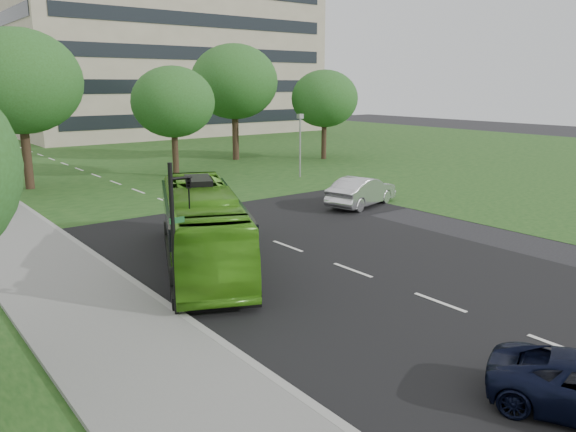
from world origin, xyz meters
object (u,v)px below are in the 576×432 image
object	(u,v)px
office_building	(168,41)
sedan	(362,191)
traffic_light	(178,228)
tree_park_c	(173,102)
bus	(202,226)
tree_park_b	(19,82)
camera_pole	(300,137)
tree_park_e	(324,99)
tree_park_d	(234,82)

from	to	relation	value
office_building	sedan	xyz separation A→B (m)	(-13.58, -51.96, -11.66)
office_building	traffic_light	size ratio (longest dim) A/B	8.60
traffic_light	tree_park_c	bearing A→B (deg)	87.51
tree_park_c	bus	world-z (taller)	tree_park_c
tree_park_b	camera_pole	distance (m)	19.05
tree_park_e	camera_pole	world-z (taller)	tree_park_e
tree_park_d	sedan	world-z (taller)	tree_park_d
office_building	tree_park_c	size ratio (longest dim) A/B	4.95
tree_park_b	tree_park_e	distance (m)	25.59
bus	office_building	bearing A→B (deg)	88.84
tree_park_c	camera_pole	distance (m)	9.66
tree_park_c	bus	xyz separation A→B (m)	(-8.76, -19.93, -4.00)
tree_park_d	traffic_light	xyz separation A→B (m)	(-20.48, -29.41, -4.23)
office_building	bus	distance (m)	62.59
tree_park_b	sedan	size ratio (longest dim) A/B	2.03
tree_park_c	traffic_light	size ratio (longest dim) A/B	1.74
office_building	bus	size ratio (longest dim) A/B	3.73
tree_park_b	traffic_light	world-z (taller)	tree_park_b
traffic_light	bus	bearing A→B (deg)	77.22
sedan	tree_park_e	bearing A→B (deg)	-49.98
office_building	camera_pole	size ratio (longest dim) A/B	8.59
tree_park_d	tree_park_e	size ratio (longest dim) A/B	1.28
tree_park_c	tree_park_e	distance (m)	15.50
sedan	camera_pole	xyz separation A→B (m)	(3.48, 10.00, 2.18)
tree_park_b	tree_park_e	xyz separation A→B (m)	(25.54, -0.27, -1.46)
tree_park_c	traffic_light	xyz separation A→B (m)	(-11.78, -24.02, -2.76)
office_building	camera_pole	xyz separation A→B (m)	(-10.10, -41.96, -9.49)
tree_park_b	tree_park_d	xyz separation A→B (m)	(18.78, 4.23, 0.03)
bus	tree_park_b	bearing A→B (deg)	117.36
office_building	traffic_light	bearing A→B (deg)	-115.82
tree_park_d	tree_park_c	bearing A→B (deg)	-148.28
tree_park_b	tree_park_e	world-z (taller)	tree_park_b
office_building	tree_park_d	world-z (taller)	office_building
bus	camera_pole	xyz separation A→B (m)	(15.89, 13.90, 1.51)
tree_park_c	sedan	xyz separation A→B (m)	(3.65, -16.02, -4.66)
tree_park_e	sedan	bearing A→B (deg)	-124.97
tree_park_e	bus	size ratio (longest dim) A/B	0.75
office_building	bus	bearing A→B (deg)	-114.95
office_building	tree_park_e	distance (m)	35.79
office_building	tree_park_d	xyz separation A→B (m)	(-8.53, -30.55, -5.53)
tree_park_b	tree_park_d	bearing A→B (deg)	12.71
bus	camera_pole	world-z (taller)	camera_pole
traffic_light	sedan	bearing A→B (deg)	51.04
bus	traffic_light	bearing A→B (deg)	-102.62
tree_park_c	tree_park_e	size ratio (longest dim) A/B	1.00
tree_park_c	camera_pole	world-z (taller)	tree_park_c
tree_park_b	sedan	world-z (taller)	tree_park_b
tree_park_c	camera_pole	xyz separation A→B (m)	(7.13, -6.02, -2.49)
tree_park_b	tree_park_d	size ratio (longest dim) A/B	1.00
traffic_light	camera_pole	bearing A→B (deg)	67.22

